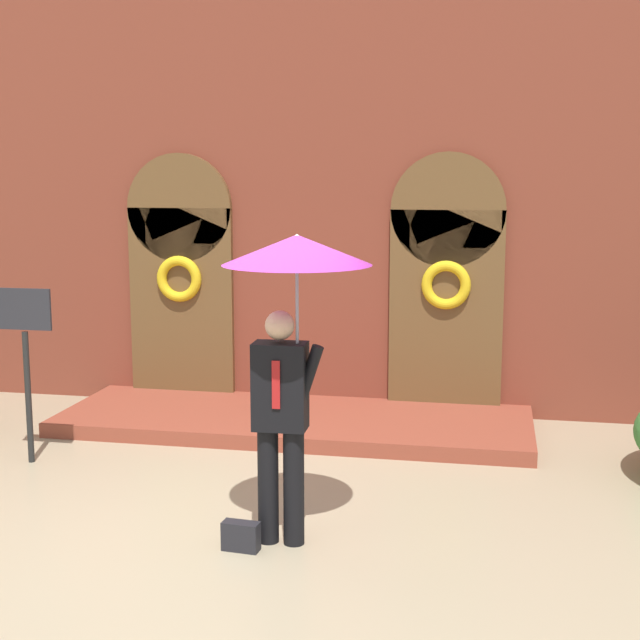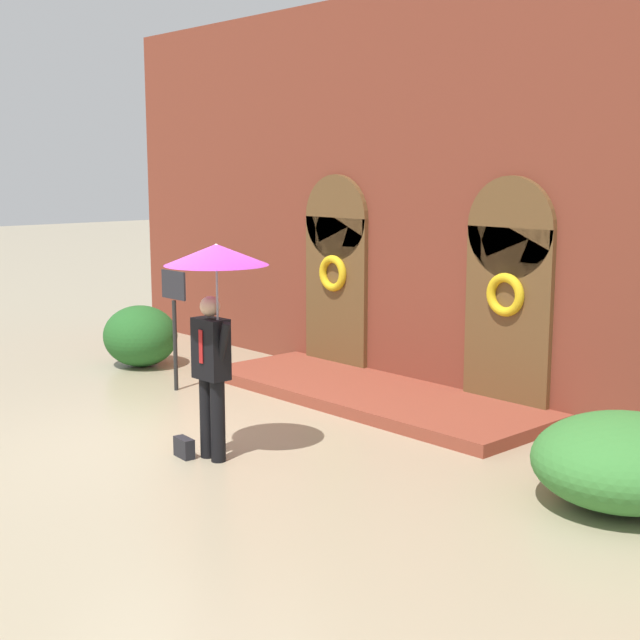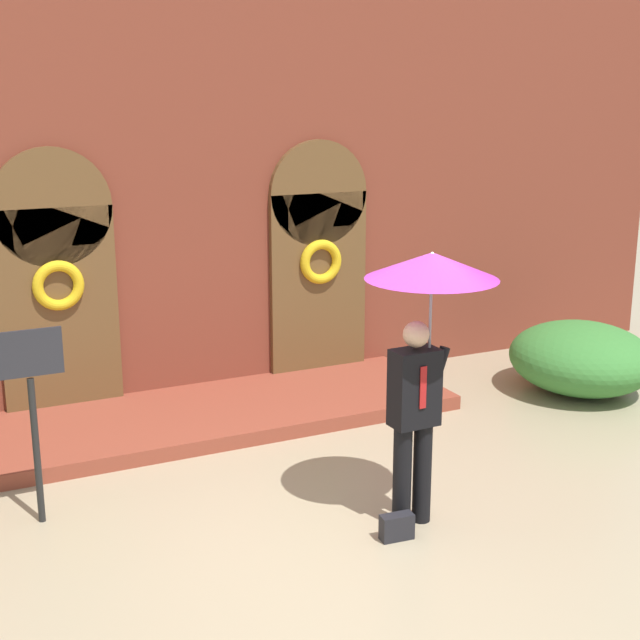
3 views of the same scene
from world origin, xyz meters
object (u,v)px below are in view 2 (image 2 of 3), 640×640
at_px(person_with_umbrella, 215,286).
at_px(sign_post, 174,310).
at_px(shrub_right, 625,461).
at_px(shrub_left, 140,336).
at_px(handbag, 184,448).

xyz_separation_m(person_with_umbrella, sign_post, (-2.97, 1.42, -0.75)).
bearing_deg(shrub_right, shrub_left, -178.72).
bearing_deg(person_with_umbrella, sign_post, 154.50).
bearing_deg(sign_post, handbag, -31.78).
relative_size(sign_post, shrub_left, 1.38).
distance_m(handbag, sign_post, 3.24).
relative_size(handbag, sign_post, 0.16).
xyz_separation_m(person_with_umbrella, shrub_left, (-4.70, 1.89, -1.42)).
height_order(person_with_umbrella, handbag, person_with_umbrella).
height_order(person_with_umbrella, shrub_left, person_with_umbrella).
relative_size(shrub_left, shrub_right, 0.68).
xyz_separation_m(person_with_umbrella, shrub_right, (3.61, 2.07, -1.48)).
bearing_deg(person_with_umbrella, handbag, -151.00).
xyz_separation_m(handbag, sign_post, (-2.61, 1.62, 1.05)).
bearing_deg(person_with_umbrella, shrub_left, 158.11).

